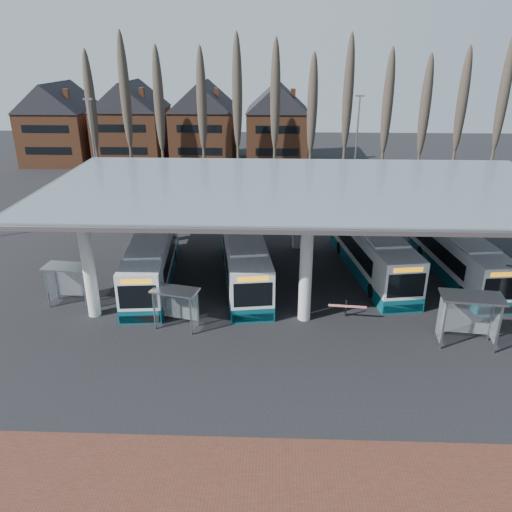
{
  "coord_description": "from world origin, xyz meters",
  "views": [
    {
      "loc": [
        -1.8,
        -22.33,
        14.23
      ],
      "look_at": [
        -2.89,
        7.0,
        1.92
      ],
      "focal_mm": 35.0,
      "sensor_mm": 36.0,
      "label": 1
    }
  ],
  "objects_px": {
    "shelter_1": "(176,299)",
    "bus_0": "(152,261)",
    "bus_3": "(457,255)",
    "bus_1": "(244,258)",
    "shelter_0": "(70,276)",
    "bus_2": "(371,251)",
    "shelter_2": "(470,308)"
  },
  "relations": [
    {
      "from": "shelter_1",
      "to": "bus_0",
      "type": "bearing_deg",
      "value": 128.92
    },
    {
      "from": "bus_0",
      "to": "bus_3",
      "type": "relative_size",
      "value": 1.01
    },
    {
      "from": "bus_3",
      "to": "shelter_0",
      "type": "distance_m",
      "value": 24.68
    },
    {
      "from": "bus_1",
      "to": "shelter_1",
      "type": "distance_m",
      "value": 7.04
    },
    {
      "from": "bus_2",
      "to": "shelter_2",
      "type": "relative_size",
      "value": 3.75
    },
    {
      "from": "bus_3",
      "to": "shelter_2",
      "type": "xyz_separation_m",
      "value": [
        -2.24,
        -8.49,
        0.61
      ]
    },
    {
      "from": "bus_3",
      "to": "shelter_1",
      "type": "relative_size",
      "value": 4.13
    },
    {
      "from": "shelter_0",
      "to": "shelter_1",
      "type": "height_order",
      "value": "shelter_0"
    },
    {
      "from": "bus_0",
      "to": "shelter_0",
      "type": "relative_size",
      "value": 4.03
    },
    {
      "from": "bus_1",
      "to": "bus_3",
      "type": "relative_size",
      "value": 1.05
    },
    {
      "from": "bus_2",
      "to": "shelter_1",
      "type": "distance_m",
      "value": 14.09
    },
    {
      "from": "bus_3",
      "to": "shelter_2",
      "type": "height_order",
      "value": "bus_3"
    },
    {
      "from": "bus_2",
      "to": "shelter_2",
      "type": "distance_m",
      "value": 9.47
    },
    {
      "from": "bus_1",
      "to": "bus_2",
      "type": "height_order",
      "value": "bus_2"
    },
    {
      "from": "bus_0",
      "to": "shelter_2",
      "type": "distance_m",
      "value": 19.1
    },
    {
      "from": "shelter_0",
      "to": "bus_0",
      "type": "bearing_deg",
      "value": 43.61
    },
    {
      "from": "bus_0",
      "to": "bus_2",
      "type": "bearing_deg",
      "value": 2.47
    },
    {
      "from": "bus_0",
      "to": "bus_1",
      "type": "height_order",
      "value": "bus_1"
    },
    {
      "from": "shelter_0",
      "to": "bus_2",
      "type": "bearing_deg",
      "value": 21.1
    },
    {
      "from": "bus_0",
      "to": "bus_1",
      "type": "distance_m",
      "value": 5.98
    },
    {
      "from": "bus_3",
      "to": "shelter_1",
      "type": "height_order",
      "value": "bus_3"
    },
    {
      "from": "bus_1",
      "to": "bus_3",
      "type": "height_order",
      "value": "bus_1"
    },
    {
      "from": "bus_1",
      "to": "shelter_2",
      "type": "distance_m",
      "value": 13.97
    },
    {
      "from": "bus_3",
      "to": "shelter_0",
      "type": "xyz_separation_m",
      "value": [
        -24.18,
        -4.91,
        0.38
      ]
    },
    {
      "from": "bus_0",
      "to": "shelter_2",
      "type": "bearing_deg",
      "value": -26.4
    },
    {
      "from": "bus_1",
      "to": "shelter_0",
      "type": "distance_m",
      "value": 10.76
    },
    {
      "from": "bus_3",
      "to": "shelter_1",
      "type": "xyz_separation_m",
      "value": [
        -17.41,
        -7.35,
        0.24
      ]
    },
    {
      "from": "bus_3",
      "to": "bus_1",
      "type": "bearing_deg",
      "value": 177.98
    },
    {
      "from": "bus_2",
      "to": "shelter_0",
      "type": "height_order",
      "value": "bus_2"
    },
    {
      "from": "bus_3",
      "to": "shelter_0",
      "type": "height_order",
      "value": "bus_3"
    },
    {
      "from": "bus_1",
      "to": "shelter_2",
      "type": "xyz_separation_m",
      "value": [
        11.87,
        -7.35,
        0.55
      ]
    },
    {
      "from": "bus_1",
      "to": "shelter_1",
      "type": "relative_size",
      "value": 4.34
    }
  ]
}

